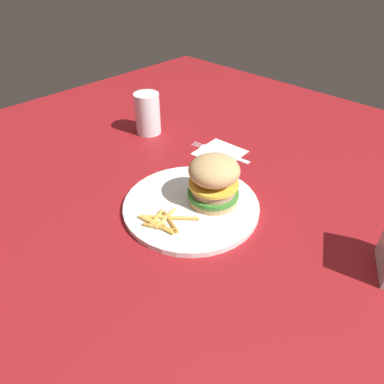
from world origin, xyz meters
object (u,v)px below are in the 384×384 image
(fries_pile, at_px, (162,221))
(fork, at_px, (219,151))
(sandwich, at_px, (214,180))
(drink_glass, at_px, (148,116))
(plate, at_px, (192,206))
(napkin, at_px, (220,152))

(fries_pile, bearing_deg, fork, -70.66)
(sandwich, distance_m, drink_glass, 0.37)
(fries_pile, bearing_deg, sandwich, -102.43)
(plate, xyz_separation_m, fork, (0.11, -0.21, -0.00))
(plate, relative_size, napkin, 2.55)
(fries_pile, height_order, drink_glass, drink_glass)
(napkin, bearing_deg, fries_pile, 109.05)
(sandwich, xyz_separation_m, fries_pile, (0.03, 0.12, -0.05))
(drink_glass, bearing_deg, fries_pile, 143.24)
(fries_pile, distance_m, fork, 0.31)
(napkin, height_order, fork, fork)
(plate, height_order, napkin, plate)
(sandwich, relative_size, drink_glass, 0.92)
(fries_pile, bearing_deg, plate, -92.06)
(sandwich, distance_m, fries_pile, 0.13)
(fries_pile, xyz_separation_m, napkin, (0.10, -0.29, -0.01))
(plate, height_order, fork, plate)
(sandwich, distance_m, napkin, 0.23)
(fries_pile, relative_size, napkin, 0.88)
(napkin, bearing_deg, fork, 7.60)
(drink_glass, bearing_deg, sandwich, 160.62)
(plate, bearing_deg, fries_pile, 87.94)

